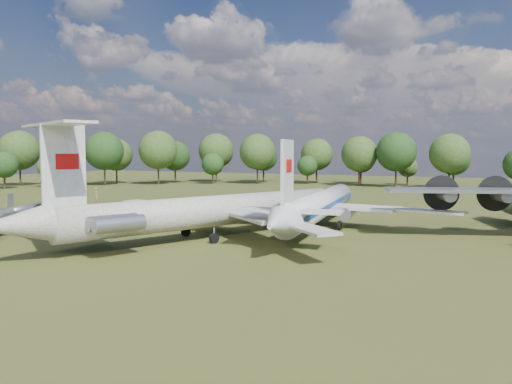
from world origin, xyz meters
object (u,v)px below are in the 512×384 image
at_px(il62_airliner, 213,217).
at_px(small_prop_west, 8,224).
at_px(person_on_il62, 97,195).
at_px(tu104_jet, 320,210).
at_px(small_prop_northwest, 29,211).

bearing_deg(il62_airliner, small_prop_west, -135.96).
height_order(il62_airliner, person_on_il62, person_on_il62).
xyz_separation_m(small_prop_west, person_on_il62, (17.69, -3.89, 4.44)).
bearing_deg(tu104_jet, small_prop_west, -153.99).
bearing_deg(small_prop_west, small_prop_northwest, 113.60).
relative_size(tu104_jet, person_on_il62, 29.43).
relative_size(tu104_jet, small_prop_northwest, 3.44).
bearing_deg(tu104_jet, small_prop_northwest, -174.63).
xyz_separation_m(il62_airliner, small_prop_northwest, (-33.52, 2.91, -1.42)).
distance_m(small_prop_west, person_on_il62, 18.65).
bearing_deg(person_on_il62, small_prop_west, 16.86).
distance_m(il62_airliner, tu104_jet, 14.94).
xyz_separation_m(tu104_jet, person_on_il62, (-13.89, -24.68, 3.29)).
height_order(tu104_jet, small_prop_west, tu104_jet).
relative_size(small_prop_northwest, person_on_il62, 8.56).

